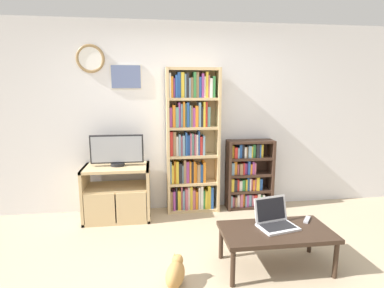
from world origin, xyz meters
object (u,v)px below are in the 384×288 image
at_px(bookshelf_tall, 191,142).
at_px(cat, 176,273).
at_px(remote_near_laptop, 307,220).
at_px(laptop, 275,219).
at_px(tv_stand, 117,193).
at_px(television, 117,150).
at_px(coffee_table, 276,234).
at_px(bookshelf_short, 247,175).

distance_m(bookshelf_tall, cat, 1.91).
distance_m(bookshelf_tall, remote_near_laptop, 1.79).
bearing_deg(laptop, tv_stand, 130.16).
xyz_separation_m(television, bookshelf_tall, (0.98, 0.13, 0.06)).
bearing_deg(laptop, coffee_table, -113.14).
bearing_deg(tv_stand, remote_near_laptop, -30.61).
height_order(laptop, cat, laptop).
bearing_deg(cat, bookshelf_short, 75.21).
distance_m(bookshelf_tall, coffee_table, 1.76).
bearing_deg(bookshelf_tall, laptop, -65.96).
xyz_separation_m(remote_near_laptop, cat, (-1.36, -0.31, -0.28)).
height_order(bookshelf_short, cat, bookshelf_short).
relative_size(tv_stand, bookshelf_short, 0.85).
bearing_deg(television, coffee_table, -40.83).
relative_size(bookshelf_short, laptop, 2.45).
distance_m(television, bookshelf_short, 1.86).
relative_size(bookshelf_tall, laptop, 4.88).
bearing_deg(remote_near_laptop, tv_stand, -172.83).
distance_m(television, bookshelf_tall, 0.99).
distance_m(remote_near_laptop, cat, 1.42).
bearing_deg(cat, television, 132.72).
xyz_separation_m(bookshelf_short, cat, (-1.16, -1.66, -0.37)).
relative_size(television, coffee_table, 0.65).
height_order(bookshelf_tall, laptop, bookshelf_tall).
xyz_separation_m(tv_stand, laptop, (1.64, -1.26, 0.10)).
bearing_deg(remote_near_laptop, cat, -129.55).
height_order(television, remote_near_laptop, television).
height_order(television, bookshelf_tall, bookshelf_tall).
xyz_separation_m(laptop, cat, (-0.98, -0.23, -0.34)).
distance_m(bookshelf_short, laptop, 1.44).
height_order(coffee_table, cat, coffee_table).
xyz_separation_m(coffee_table, laptop, (0.02, 0.08, 0.11)).
bearing_deg(bookshelf_tall, remote_near_laptop, -53.34).
bearing_deg(cat, coffee_table, 28.94).
height_order(tv_stand, television, television).
bearing_deg(tv_stand, bookshelf_short, 5.25).
xyz_separation_m(bookshelf_tall, coffee_table, (0.62, -1.52, -0.63)).
bearing_deg(cat, laptop, 33.51).
bearing_deg(coffee_table, bookshelf_short, 82.67).
bearing_deg(coffee_table, television, 139.17).
height_order(television, coffee_table, television).
bearing_deg(cat, tv_stand, 133.85).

